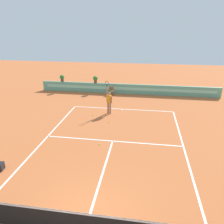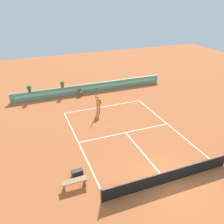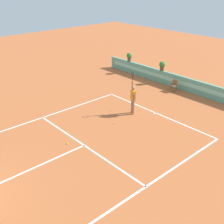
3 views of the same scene
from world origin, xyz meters
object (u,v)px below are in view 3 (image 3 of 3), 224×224
Objects in this scene: tennis_player at (133,97)px; tennis_ball_mid_court at (111,110)px; tennis_ball_near_baseline at (67,143)px; potted_plant_left at (162,65)px; tennis_ball_by_sideline at (114,123)px; ball_kid_chair at (174,85)px; potted_plant_far_left at (129,56)px.

tennis_player reaches higher than tennis_ball_mid_court.
tennis_ball_near_baseline is 10.95m from potted_plant_left.
potted_plant_left is at bearing 109.68° from tennis_ball_by_sideline.
potted_plant_far_left reaches higher than ball_kid_chair.
tennis_player is at bearing 29.47° from tennis_ball_mid_court.
tennis_ball_by_sideline is (0.01, 3.21, 0.00)m from tennis_ball_near_baseline.
tennis_player reaches higher than tennis_ball_by_sideline.
potted_plant_far_left reaches higher than tennis_ball_mid_court.
tennis_ball_near_baseline is (0.27, -4.95, -1.02)m from tennis_player.
tennis_player is (0.61, -4.86, 0.57)m from ball_kid_chair.
potted_plant_left is (-2.35, 5.59, 0.36)m from tennis_player.
ball_kid_chair is at bearing 84.06° from tennis_ball_mid_court.
tennis_ball_mid_court is 7.97m from potted_plant_far_left.
ball_kid_chair reaches higher than tennis_ball_mid_court.
tennis_ball_near_baseline is at bearing -76.06° from potted_plant_left.
tennis_ball_mid_court is (-0.57, -5.53, -0.44)m from ball_kid_chair.
potted_plant_far_left is (-4.73, 6.26, 1.38)m from tennis_ball_mid_court.
ball_kid_chair is 9.86m from tennis_ball_near_baseline.
tennis_ball_near_baseline and tennis_ball_by_sideline have the same top height.
tennis_ball_near_baseline is (0.87, -9.81, -0.44)m from ball_kid_chair.
potted_plant_left is (-1.17, 6.26, 1.38)m from tennis_ball_mid_court.
tennis_ball_by_sideline is 9.69m from potted_plant_far_left.
potted_plant_left is at bearing 112.80° from tennis_player.
tennis_player is 1.70m from tennis_ball_mid_court.
tennis_ball_mid_court is 0.09× the size of potted_plant_far_left.
tennis_player reaches higher than potted_plant_left.
tennis_ball_by_sideline is at bearing -81.14° from tennis_player.
tennis_ball_by_sideline is at bearing -49.88° from potted_plant_far_left.
tennis_player is 38.01× the size of tennis_ball_by_sideline.
ball_kid_chair is 0.33× the size of tennis_player.
potted_plant_left and potted_plant_far_left have the same top height.
tennis_ball_mid_court is at bearing 108.70° from tennis_ball_near_baseline.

